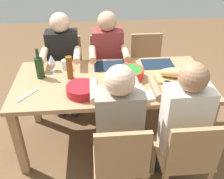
% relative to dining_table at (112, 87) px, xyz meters
% --- Properties ---
extents(ground_plane, '(8.00, 8.00, 0.00)m').
position_rel_dining_table_xyz_m(ground_plane, '(0.00, 0.00, -0.65)').
color(ground_plane, brown).
extents(dining_table, '(1.80, 0.86, 0.74)m').
position_rel_dining_table_xyz_m(dining_table, '(0.00, 0.00, 0.00)').
color(dining_table, '#A87F56').
rests_on(dining_table, ground_plane).
extents(chair_near_right, '(0.40, 0.40, 0.85)m').
position_rel_dining_table_xyz_m(chair_near_right, '(0.50, -0.75, -0.17)').
color(chair_near_right, '#A87F56').
rests_on(chair_near_right, ground_plane).
extents(diner_near_right, '(0.41, 0.53, 1.20)m').
position_rel_dining_table_xyz_m(diner_near_right, '(0.50, -0.57, 0.04)').
color(diner_near_right, '#2D2D38').
rests_on(diner_near_right, ground_plane).
extents(chair_far_right, '(0.40, 0.40, 0.85)m').
position_rel_dining_table_xyz_m(chair_far_right, '(0.50, 0.75, -0.17)').
color(chair_far_right, '#A87F56').
rests_on(chair_far_right, ground_plane).
extents(chair_far_center, '(0.40, 0.40, 0.85)m').
position_rel_dining_table_xyz_m(chair_far_center, '(0.00, 0.75, -0.17)').
color(chair_far_center, '#A87F56').
rests_on(chair_far_center, ground_plane).
extents(diner_far_center, '(0.41, 0.53, 1.20)m').
position_rel_dining_table_xyz_m(diner_far_center, '(-0.00, 0.57, 0.04)').
color(diner_far_center, '#2D2D38').
rests_on(diner_far_center, ground_plane).
extents(chair_far_left, '(0.40, 0.40, 0.85)m').
position_rel_dining_table_xyz_m(chair_far_left, '(-0.50, 0.75, -0.17)').
color(chair_far_left, '#A87F56').
rests_on(chair_far_left, ground_plane).
extents(diner_far_left, '(0.41, 0.53, 1.20)m').
position_rel_dining_table_xyz_m(diner_far_left, '(-0.50, 0.57, 0.04)').
color(diner_far_left, '#2D2D38').
rests_on(diner_far_left, ground_plane).
extents(chair_near_center, '(0.40, 0.40, 0.85)m').
position_rel_dining_table_xyz_m(chair_near_center, '(0.00, -0.75, -0.17)').
color(chair_near_center, '#A87F56').
rests_on(chair_near_center, ground_plane).
extents(diner_near_center, '(0.41, 0.53, 1.20)m').
position_rel_dining_table_xyz_m(diner_near_center, '(0.00, -0.57, 0.04)').
color(diner_near_center, '#2D2D38').
rests_on(diner_near_center, ground_plane).
extents(serving_bowl_fruit, '(0.26, 0.26, 0.08)m').
position_rel_dining_table_xyz_m(serving_bowl_fruit, '(-0.28, -0.22, 0.13)').
color(serving_bowl_fruit, '#B21923').
rests_on(serving_bowl_fruit, dining_table).
extents(serving_bowl_greens, '(0.25, 0.25, 0.09)m').
position_rel_dining_table_xyz_m(serving_bowl_greens, '(0.17, 0.03, 0.14)').
color(serving_bowl_greens, red).
rests_on(serving_bowl_greens, dining_table).
extents(cutting_board, '(0.43, 0.28, 0.02)m').
position_rel_dining_table_xyz_m(cutting_board, '(0.60, -0.04, 0.10)').
color(cutting_board, tan).
rests_on(cutting_board, dining_table).
extents(bread_loaf, '(0.33, 0.16, 0.09)m').
position_rel_dining_table_xyz_m(bread_loaf, '(0.60, -0.04, 0.15)').
color(bread_loaf, tan).
rests_on(bread_loaf, cutting_board).
extents(wine_bottle, '(0.08, 0.08, 0.29)m').
position_rel_dining_table_xyz_m(wine_bottle, '(-0.66, 0.10, 0.20)').
color(wine_bottle, '#193819').
rests_on(wine_bottle, dining_table).
extents(beer_bottle, '(0.06, 0.06, 0.22)m').
position_rel_dining_table_xyz_m(beer_bottle, '(-0.39, 0.06, 0.20)').
color(beer_bottle, brown).
rests_on(beer_bottle, dining_table).
extents(wine_glass, '(0.08, 0.08, 0.17)m').
position_rel_dining_table_xyz_m(wine_glass, '(-0.57, 0.23, 0.20)').
color(wine_glass, silver).
rests_on(wine_glass, dining_table).
extents(cup_near_right, '(0.07, 0.07, 0.10)m').
position_rel_dining_table_xyz_m(cup_near_right, '(0.45, -0.25, 0.14)').
color(cup_near_right, black).
rests_on(cup_near_right, dining_table).
extents(placemat_far_right, '(0.32, 0.23, 0.01)m').
position_rel_dining_table_xyz_m(placemat_far_right, '(0.50, 0.27, 0.09)').
color(placemat_far_right, '#142333').
rests_on(placemat_far_right, dining_table).
extents(placemat_far_center, '(0.32, 0.23, 0.01)m').
position_rel_dining_table_xyz_m(placemat_far_center, '(0.00, 0.27, 0.09)').
color(placemat_far_center, '#142333').
rests_on(placemat_far_center, dining_table).
extents(cup_far_left, '(0.07, 0.07, 0.10)m').
position_rel_dining_table_xyz_m(cup_far_left, '(-0.45, 0.25, 0.13)').
color(cup_far_left, white).
rests_on(cup_far_left, dining_table).
extents(placemat_near_center, '(0.32, 0.23, 0.01)m').
position_rel_dining_table_xyz_m(placemat_near_center, '(0.00, -0.27, 0.09)').
color(placemat_near_center, black).
rests_on(placemat_near_center, dining_table).
extents(carving_knife, '(0.16, 0.20, 0.01)m').
position_rel_dining_table_xyz_m(carving_knife, '(-0.73, -0.21, 0.09)').
color(carving_knife, silver).
rests_on(carving_knife, dining_table).
extents(napkin_stack, '(0.16, 0.16, 0.02)m').
position_rel_dining_table_xyz_m(napkin_stack, '(0.27, -0.31, 0.10)').
color(napkin_stack, white).
rests_on(napkin_stack, dining_table).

